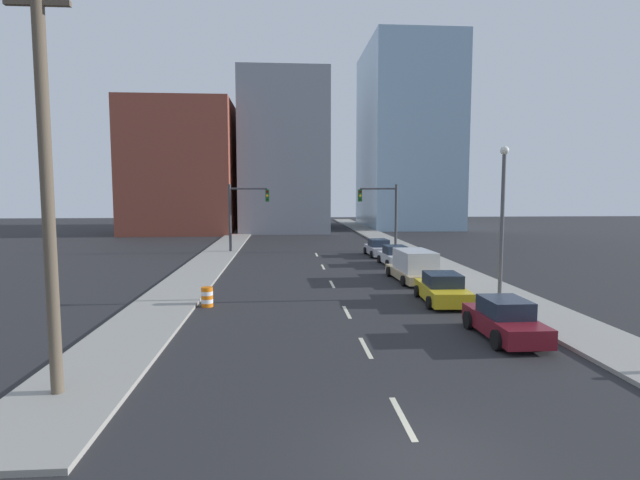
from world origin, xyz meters
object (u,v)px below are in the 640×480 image
object	(u,v)px
traffic_signal_left	(241,209)
sedan_maroon	(505,320)
street_lamp	(502,210)
sedan_silver	(379,248)
traffic_barrel	(207,297)
sedan_yellow	(442,289)
traffic_signal_right	(385,209)
box_truck_tan	(414,266)
utility_pole_left_near	(47,187)
sedan_white	(395,256)

from	to	relation	value
traffic_signal_left	sedan_maroon	world-z (taller)	traffic_signal_left
street_lamp	sedan_silver	size ratio (longest dim) A/B	1.75
traffic_barrel	sedan_yellow	world-z (taller)	sedan_yellow
traffic_barrel	traffic_signal_right	bearing A→B (deg)	58.91
traffic_signal_right	street_lamp	distance (m)	20.80
sedan_maroon	box_truck_tan	size ratio (longest dim) A/B	0.78
utility_pole_left_near	sedan_maroon	distance (m)	15.83
sedan_yellow	traffic_signal_left	bearing A→B (deg)	121.50
traffic_signal_left	street_lamp	world-z (taller)	street_lamp
traffic_signal_left	sedan_white	size ratio (longest dim) A/B	1.45
street_lamp	sedan_white	distance (m)	12.83
box_truck_tan	utility_pole_left_near	bearing A→B (deg)	-132.72
traffic_barrel	sedan_maroon	distance (m)	13.45
traffic_signal_left	street_lamp	xyz separation A→B (m)	(15.13, -20.71, 0.60)
street_lamp	sedan_silver	bearing A→B (deg)	100.11
sedan_white	traffic_barrel	bearing A→B (deg)	-135.25
sedan_maroon	sedan_yellow	world-z (taller)	sedan_maroon
traffic_barrel	sedan_yellow	size ratio (longest dim) A/B	0.21
traffic_signal_left	traffic_signal_right	bearing A→B (deg)	0.00
traffic_barrel	sedan_silver	size ratio (longest dim) A/B	0.21
traffic_signal_left	sedan_maroon	xyz separation A→B (m)	(12.15, -27.84, -3.29)
traffic_signal_right	sedan_maroon	bearing A→B (deg)	-92.32
box_truck_tan	traffic_signal_left	bearing A→B (deg)	124.89
utility_pole_left_near	street_lamp	world-z (taller)	utility_pole_left_near
box_truck_tan	sedan_silver	xyz separation A→B (m)	(0.11, 12.27, -0.26)
utility_pole_left_near	sedan_silver	size ratio (longest dim) A/B	2.45
utility_pole_left_near	sedan_white	distance (m)	28.00
traffic_signal_right	sedan_silver	bearing A→B (deg)	-110.48
sedan_yellow	sedan_maroon	bearing A→B (deg)	-83.00
traffic_signal_left	sedan_yellow	distance (m)	24.90
traffic_signal_left	sedan_maroon	size ratio (longest dim) A/B	1.41
traffic_signal_left	traffic_barrel	size ratio (longest dim) A/B	6.55
sedan_yellow	box_truck_tan	size ratio (longest dim) A/B	0.80
traffic_signal_right	sedan_white	distance (m)	9.50
sedan_maroon	sedan_white	bearing A→B (deg)	90.07
traffic_signal_left	utility_pole_left_near	distance (m)	32.43
utility_pole_left_near	sedan_white	bearing A→B (deg)	58.38
traffic_signal_right	sedan_maroon	xyz separation A→B (m)	(-1.13, -27.84, -3.29)
traffic_signal_left	traffic_barrel	distance (m)	22.04
traffic_barrel	street_lamp	distance (m)	15.56
traffic_signal_left	sedan_yellow	xyz separation A→B (m)	(11.73, -21.71, -3.31)
traffic_signal_left	box_truck_tan	distance (m)	19.87
utility_pole_left_near	traffic_barrel	size ratio (longest dim) A/B	11.57
traffic_signal_left	traffic_signal_right	xyz separation A→B (m)	(13.28, 0.00, 0.00)
street_lamp	sedan_silver	xyz separation A→B (m)	(-3.10, 17.38, -3.92)
utility_pole_left_near	traffic_signal_right	bearing A→B (deg)	64.39
sedan_yellow	utility_pole_left_near	bearing A→B (deg)	-139.65
sedan_white	traffic_signal_right	bearing A→B (deg)	81.09
sedan_yellow	box_truck_tan	world-z (taller)	box_truck_tan
utility_pole_left_near	sedan_maroon	xyz separation A→B (m)	(14.36, 4.47, -4.93)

